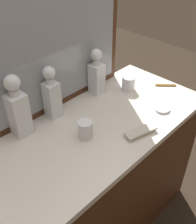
# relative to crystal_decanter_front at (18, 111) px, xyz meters

# --- Properties ---
(ground_plane) EXTENTS (6.00, 6.00, 0.00)m
(ground_plane) POSITION_rel_crystal_decanter_front_xyz_m (0.30, -0.23, -1.00)
(ground_plane) COLOR #2D2319
(dresser) EXTENTS (1.27, 0.60, 0.87)m
(dresser) POSITION_rel_crystal_decanter_front_xyz_m (0.30, -0.23, -0.56)
(dresser) COLOR #472816
(dresser) RESTS_ON ground_plane
(dresser_mirror) EXTENTS (0.87, 0.03, 0.73)m
(dresser_mirror) POSITION_rel_crystal_decanter_front_xyz_m (0.30, 0.05, 0.23)
(dresser_mirror) COLOR #472816
(dresser_mirror) RESTS_ON dresser
(crystal_decanter_front) EXTENTS (0.08, 0.08, 0.32)m
(crystal_decanter_front) POSITION_rel_crystal_decanter_front_xyz_m (0.00, 0.00, 0.00)
(crystal_decanter_front) COLOR white
(crystal_decanter_front) RESTS_ON dresser
(crystal_decanter_left) EXTENTS (0.07, 0.07, 0.29)m
(crystal_decanter_left) POSITION_rel_crystal_decanter_front_xyz_m (0.19, -0.00, -0.01)
(crystal_decanter_left) COLOR white
(crystal_decanter_left) RESTS_ON dresser
(crystal_decanter_center) EXTENTS (0.07, 0.07, 0.28)m
(crystal_decanter_center) POSITION_rel_crystal_decanter_front_xyz_m (0.52, -0.01, -0.02)
(crystal_decanter_center) COLOR white
(crystal_decanter_center) RESTS_ON dresser
(crystal_tumbler_front) EXTENTS (0.07, 0.07, 0.09)m
(crystal_tumbler_front) POSITION_rel_crystal_decanter_front_xyz_m (0.19, -0.25, -0.09)
(crystal_tumbler_front) COLOR white
(crystal_tumbler_front) RESTS_ON dresser
(crystal_tumbler_center) EXTENTS (0.08, 0.08, 0.08)m
(crystal_tumbler_center) POSITION_rel_crystal_decanter_front_xyz_m (0.68, -0.12, -0.09)
(crystal_tumbler_center) COLOR white
(crystal_tumbler_center) RESTS_ON dresser
(silver_brush_front) EXTENTS (0.18, 0.10, 0.02)m
(silver_brush_front) POSITION_rel_crystal_decanter_front_xyz_m (0.39, -0.43, -0.12)
(silver_brush_front) COLOR #B7A88C
(silver_brush_front) RESTS_ON dresser
(porcelain_dish) EXTENTS (0.08, 0.08, 0.01)m
(porcelain_dish) POSITION_rel_crystal_decanter_front_xyz_m (0.64, -0.39, -0.12)
(porcelain_dish) COLOR silver
(porcelain_dish) RESTS_ON dresser
(tortoiseshell_comb) EXTENTS (0.10, 0.11, 0.01)m
(tortoiseshell_comb) POSITION_rel_crystal_decanter_front_xyz_m (0.87, -0.27, -0.13)
(tortoiseshell_comb) COLOR brown
(tortoiseshell_comb) RESTS_ON dresser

